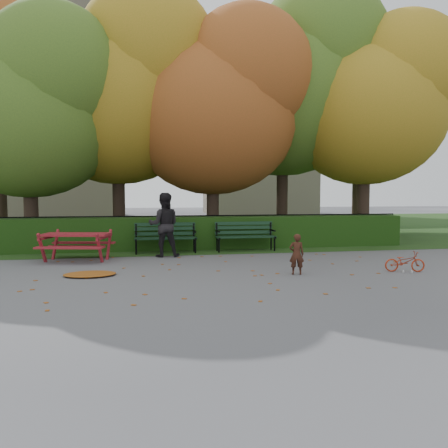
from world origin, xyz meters
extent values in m
plane|color=slate|center=(0.00, 0.00, 0.00)|extent=(90.00, 90.00, 0.00)
plane|color=#1D3414|center=(0.00, 14.00, 0.01)|extent=(90.00, 90.00, 0.00)
cube|color=#B5A78D|center=(-9.00, 26.00, 7.50)|extent=(10.00, 7.00, 15.00)
cube|color=#B5A78D|center=(8.00, 28.00, 6.00)|extent=(9.00, 6.00, 12.00)
cube|color=black|center=(0.00, 4.50, 0.50)|extent=(13.00, 0.90, 1.00)
cube|color=black|center=(0.00, 5.30, 0.08)|extent=(14.00, 0.04, 0.04)
cube|color=black|center=(0.00, 5.30, 1.00)|extent=(14.00, 0.04, 0.04)
cylinder|color=black|center=(-3.00, 5.30, 0.50)|extent=(0.03, 0.03, 1.00)
cylinder|color=black|center=(0.00, 5.30, 0.50)|extent=(0.03, 0.03, 1.00)
cylinder|color=black|center=(3.00, 5.30, 0.50)|extent=(0.03, 0.03, 1.00)
cylinder|color=black|center=(6.50, 5.30, 0.50)|extent=(0.03, 0.03, 1.00)
cylinder|color=black|center=(-5.50, 5.80, 1.31)|extent=(0.44, 0.44, 2.62)
ellipsoid|color=#3C5A1F|center=(-5.50, 5.80, 4.12)|extent=(5.60, 5.60, 5.04)
sphere|color=#3C5A1F|center=(-4.52, 5.10, 5.38)|extent=(4.20, 4.20, 4.20)
cylinder|color=black|center=(-2.80, 7.00, 1.57)|extent=(0.44, 0.44, 3.15)
ellipsoid|color=olive|center=(-2.80, 7.00, 4.95)|extent=(6.40, 6.40, 5.76)
sphere|color=olive|center=(-1.68, 6.20, 6.39)|extent=(4.80, 4.80, 4.80)
cylinder|color=black|center=(0.50, 6.20, 1.40)|extent=(0.44, 0.44, 2.80)
ellipsoid|color=brown|center=(0.50, 6.20, 4.40)|extent=(6.00, 6.00, 5.40)
sphere|color=brown|center=(1.55, 5.45, 5.75)|extent=(4.50, 4.50, 4.50)
cylinder|color=black|center=(3.50, 7.50, 1.75)|extent=(0.44, 0.44, 3.50)
ellipsoid|color=#3C5A1F|center=(3.50, 7.50, 5.50)|extent=(6.80, 6.80, 6.12)
sphere|color=#3C5A1F|center=(4.69, 6.65, 7.03)|extent=(5.10, 5.10, 5.10)
cylinder|color=black|center=(6.20, 6.00, 1.49)|extent=(0.44, 0.44, 2.97)
ellipsoid|color=olive|center=(6.20, 6.00, 4.68)|extent=(5.80, 5.80, 5.22)
sphere|color=olive|center=(7.21, 5.28, 5.98)|extent=(4.35, 4.35, 4.35)
cylinder|color=black|center=(-7.50, 9.50, 1.66)|extent=(0.44, 0.44, 3.32)
sphere|color=brown|center=(-6.35, 8.68, 6.71)|extent=(4.95, 4.95, 4.95)
cylinder|color=black|center=(8.00, 10.00, 1.57)|extent=(0.44, 0.44, 3.15)
ellipsoid|color=#3C5A1F|center=(8.00, 10.00, 4.95)|extent=(6.00, 6.00, 5.40)
sphere|color=#3C5A1F|center=(9.05, 9.25, 6.30)|extent=(4.50, 4.50, 4.50)
cube|color=black|center=(-1.30, 3.42, 0.44)|extent=(1.80, 0.12, 0.04)
cube|color=black|center=(-1.30, 3.60, 0.44)|extent=(1.80, 0.12, 0.04)
cube|color=black|center=(-1.30, 3.78, 0.44)|extent=(1.80, 0.12, 0.04)
cube|color=black|center=(-1.30, 3.87, 0.55)|extent=(1.80, 0.05, 0.10)
cube|color=black|center=(-1.30, 3.87, 0.70)|extent=(1.80, 0.05, 0.10)
cube|color=black|center=(-1.30, 3.87, 0.83)|extent=(1.80, 0.05, 0.10)
cube|color=black|center=(-2.15, 3.60, 0.42)|extent=(0.05, 0.55, 0.06)
cube|color=black|center=(-2.15, 3.87, 0.65)|extent=(0.05, 0.05, 0.41)
cylinder|color=black|center=(-2.15, 3.42, 0.22)|extent=(0.05, 0.05, 0.44)
cylinder|color=black|center=(-2.15, 3.78, 0.22)|extent=(0.05, 0.05, 0.44)
cube|color=black|center=(-2.15, 3.62, 0.62)|extent=(0.05, 0.45, 0.04)
cube|color=black|center=(-0.45, 3.60, 0.42)|extent=(0.05, 0.55, 0.06)
cube|color=black|center=(-0.45, 3.87, 0.65)|extent=(0.05, 0.05, 0.41)
cylinder|color=black|center=(-0.45, 3.42, 0.22)|extent=(0.05, 0.05, 0.44)
cylinder|color=black|center=(-0.45, 3.78, 0.22)|extent=(0.05, 0.05, 0.44)
cube|color=black|center=(-0.45, 3.62, 0.62)|extent=(0.05, 0.45, 0.04)
cube|color=black|center=(1.10, 3.42, 0.44)|extent=(1.80, 0.12, 0.04)
cube|color=black|center=(1.10, 3.60, 0.44)|extent=(1.80, 0.12, 0.04)
cube|color=black|center=(1.10, 3.78, 0.44)|extent=(1.80, 0.12, 0.04)
cube|color=black|center=(1.10, 3.87, 0.55)|extent=(1.80, 0.05, 0.10)
cube|color=black|center=(1.10, 3.87, 0.70)|extent=(1.80, 0.05, 0.10)
cube|color=black|center=(1.10, 3.87, 0.83)|extent=(1.80, 0.05, 0.10)
cube|color=black|center=(0.25, 3.60, 0.42)|extent=(0.05, 0.55, 0.06)
cube|color=black|center=(0.25, 3.87, 0.65)|extent=(0.05, 0.05, 0.41)
cylinder|color=black|center=(0.25, 3.42, 0.22)|extent=(0.05, 0.05, 0.44)
cylinder|color=black|center=(0.25, 3.78, 0.22)|extent=(0.05, 0.05, 0.44)
cube|color=black|center=(0.25, 3.62, 0.62)|extent=(0.05, 0.45, 0.04)
cube|color=black|center=(1.95, 3.60, 0.42)|extent=(0.05, 0.55, 0.06)
cube|color=black|center=(1.95, 3.87, 0.65)|extent=(0.05, 0.05, 0.41)
cylinder|color=black|center=(1.95, 3.42, 0.22)|extent=(0.05, 0.05, 0.44)
cylinder|color=black|center=(1.95, 3.78, 0.22)|extent=(0.05, 0.05, 0.44)
cube|color=black|center=(1.95, 3.62, 0.62)|extent=(0.05, 0.45, 0.04)
cube|color=maroon|center=(-3.64, 2.56, 0.69)|extent=(1.77, 1.01, 0.06)
cube|color=maroon|center=(-3.75, 2.02, 0.41)|extent=(1.68, 0.56, 0.05)
cube|color=maroon|center=(-3.53, 3.11, 0.41)|extent=(1.68, 0.56, 0.05)
cube|color=maroon|center=(-4.43, 2.30, 0.37)|extent=(0.15, 0.48, 0.81)
cube|color=maroon|center=(-4.27, 3.11, 0.37)|extent=(0.15, 0.48, 0.81)
cube|color=maroon|center=(-4.35, 2.71, 0.61)|extent=(0.30, 1.24, 0.06)
cube|color=maroon|center=(-3.02, 2.01, 0.37)|extent=(0.15, 0.48, 0.81)
cube|color=maroon|center=(-2.85, 2.82, 0.37)|extent=(0.15, 0.48, 0.81)
cube|color=maroon|center=(-2.93, 2.42, 0.61)|extent=(0.30, 1.24, 0.06)
cube|color=maroon|center=(-3.64, 2.56, 0.37)|extent=(1.46, 0.35, 0.06)
ellipsoid|color=maroon|center=(-3.06, 0.35, 0.04)|extent=(1.29, 1.09, 0.08)
imported|color=#3A1C12|center=(1.30, -0.30, 0.44)|extent=(0.36, 0.28, 0.88)
imported|color=black|center=(-1.38, 2.90, 0.88)|extent=(0.90, 0.72, 1.77)
imported|color=#A0290E|center=(3.78, -0.43, 0.23)|extent=(0.91, 0.50, 0.45)
camera|label=1|loc=(-1.92, -9.17, 1.74)|focal=35.00mm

